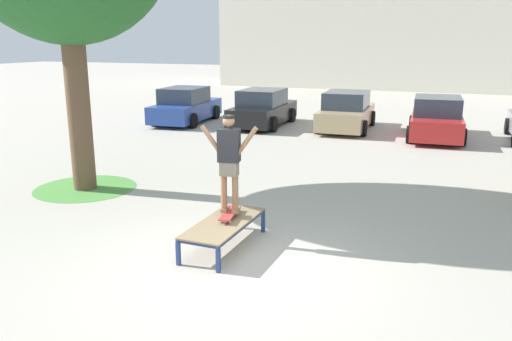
{
  "coord_description": "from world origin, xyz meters",
  "views": [
    {
      "loc": [
        3.01,
        -6.8,
        3.45
      ],
      "look_at": [
        -0.47,
        2.13,
        1.0
      ],
      "focal_mm": 36.02,
      "sensor_mm": 36.0,
      "label": 1
    }
  ],
  "objects_px": {
    "skater": "(229,157)",
    "car_black": "(263,109)",
    "car_red": "(436,119)",
    "car_tan": "(346,112)",
    "car_blue": "(186,106)",
    "skate_box": "(224,224)",
    "skateboard": "(230,213)"
  },
  "relations": [
    {
      "from": "car_black",
      "to": "car_tan",
      "type": "distance_m",
      "value": 3.39
    },
    {
      "from": "skate_box",
      "to": "skater",
      "type": "distance_m",
      "value": 1.14
    },
    {
      "from": "car_black",
      "to": "car_red",
      "type": "bearing_deg",
      "value": -2.74
    },
    {
      "from": "car_red",
      "to": "skate_box",
      "type": "bearing_deg",
      "value": -103.61
    },
    {
      "from": "car_blue",
      "to": "car_black",
      "type": "distance_m",
      "value": 3.4
    },
    {
      "from": "skater",
      "to": "car_red",
      "type": "relative_size",
      "value": 0.4
    },
    {
      "from": "skate_box",
      "to": "car_red",
      "type": "bearing_deg",
      "value": 76.39
    },
    {
      "from": "skater",
      "to": "car_black",
      "type": "height_order",
      "value": "skater"
    },
    {
      "from": "car_tan",
      "to": "car_blue",
      "type": "bearing_deg",
      "value": -174.03
    },
    {
      "from": "skateboard",
      "to": "car_black",
      "type": "height_order",
      "value": "car_black"
    },
    {
      "from": "car_blue",
      "to": "car_tan",
      "type": "bearing_deg",
      "value": 5.97
    },
    {
      "from": "car_blue",
      "to": "car_red",
      "type": "bearing_deg",
      "value": 0.41
    },
    {
      "from": "skateboard",
      "to": "car_red",
      "type": "distance_m",
      "value": 12.02
    },
    {
      "from": "skate_box",
      "to": "car_black",
      "type": "distance_m",
      "value": 12.83
    },
    {
      "from": "skate_box",
      "to": "car_tan",
      "type": "relative_size",
      "value": 0.45
    },
    {
      "from": "skater",
      "to": "car_black",
      "type": "relative_size",
      "value": 0.4
    },
    {
      "from": "car_blue",
      "to": "car_tan",
      "type": "xyz_separation_m",
      "value": [
        6.75,
        0.71,
        0.0
      ]
    },
    {
      "from": "skate_box",
      "to": "skater",
      "type": "relative_size",
      "value": 1.13
    },
    {
      "from": "car_blue",
      "to": "skateboard",
      "type": "bearing_deg",
      "value": -57.99
    },
    {
      "from": "car_black",
      "to": "car_tan",
      "type": "bearing_deg",
      "value": 5.26
    },
    {
      "from": "car_tan",
      "to": "car_black",
      "type": "bearing_deg",
      "value": -174.74
    },
    {
      "from": "skate_box",
      "to": "car_black",
      "type": "relative_size",
      "value": 0.45
    },
    {
      "from": "skate_box",
      "to": "car_red",
      "type": "distance_m",
      "value": 12.26
    },
    {
      "from": "skateboard",
      "to": "car_blue",
      "type": "height_order",
      "value": "car_blue"
    },
    {
      "from": "car_black",
      "to": "car_red",
      "type": "relative_size",
      "value": 0.99
    },
    {
      "from": "skater",
      "to": "car_red",
      "type": "distance_m",
      "value": 12.05
    },
    {
      "from": "skateboard",
      "to": "skater",
      "type": "height_order",
      "value": "skater"
    },
    {
      "from": "skate_box",
      "to": "car_red",
      "type": "height_order",
      "value": "car_red"
    },
    {
      "from": "skateboard",
      "to": "car_tan",
      "type": "distance_m",
      "value": 12.31
    },
    {
      "from": "car_tan",
      "to": "car_red",
      "type": "bearing_deg",
      "value": -10.62
    },
    {
      "from": "skate_box",
      "to": "car_black",
      "type": "height_order",
      "value": "car_black"
    },
    {
      "from": "car_red",
      "to": "car_tan",
      "type": "bearing_deg",
      "value": 169.38
    }
  ]
}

